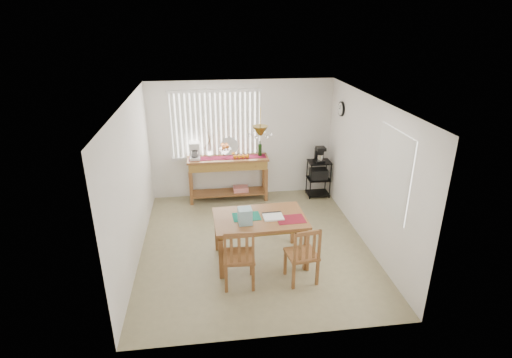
{
  "coord_description": "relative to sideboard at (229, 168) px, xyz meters",
  "views": [
    {
      "loc": [
        -0.77,
        -6.17,
        3.85
      ],
      "look_at": [
        0.1,
        0.55,
        1.05
      ],
      "focal_mm": 28.0,
      "sensor_mm": 36.0,
      "label": 1
    }
  ],
  "objects": [
    {
      "name": "room_shell",
      "position": [
        0.32,
        -1.97,
        0.95
      ],
      "size": [
        4.2,
        4.7,
        2.7
      ],
      "color": "white",
      "rests_on": "ground"
    },
    {
      "name": "wire_cart",
      "position": [
        2.02,
        -0.07,
        -0.24
      ],
      "size": [
        0.49,
        0.39,
        0.83
      ],
      "color": "black",
      "rests_on": "ground"
    },
    {
      "name": "chair_left",
      "position": [
        -0.05,
        -3.11,
        -0.24
      ],
      "size": [
        0.49,
        0.49,
        1.01
      ],
      "color": "brown",
      "rests_on": "ground"
    },
    {
      "name": "chair_right",
      "position": [
        0.92,
        -3.14,
        -0.26
      ],
      "size": [
        0.5,
        0.5,
        0.97
      ],
      "color": "brown",
      "rests_on": "ground"
    },
    {
      "name": "sideboard_items",
      "position": [
        -0.28,
        0.02,
        0.4
      ],
      "size": [
        1.66,
        0.42,
        0.75
      ],
      "color": "maroon",
      "rests_on": "sideboard"
    },
    {
      "name": "ground",
      "position": [
        0.32,
        -1.98,
        -0.74
      ],
      "size": [
        4.0,
        4.5,
        0.01
      ],
      "primitive_type": "cube",
      "color": "#999068"
    },
    {
      "name": "table_items",
      "position": [
        0.21,
        -2.59,
        0.15
      ],
      "size": [
        1.16,
        0.52,
        0.26
      ],
      "color": "#157B62",
      "rests_on": "dining_table"
    },
    {
      "name": "sideboard",
      "position": [
        0.0,
        0.0,
        0.0
      ],
      "size": [
        1.75,
        0.49,
        0.98
      ],
      "color": "brown",
      "rests_on": "ground"
    },
    {
      "name": "cart_items",
      "position": [
        2.02,
        -0.06,
        0.25
      ],
      "size": [
        0.2,
        0.23,
        0.34
      ],
      "color": "black",
      "rests_on": "wire_cart"
    },
    {
      "name": "dining_table",
      "position": [
        0.35,
        -2.45,
        -0.03
      ],
      "size": [
        1.53,
        1.02,
        0.8
      ],
      "color": "brown",
      "rests_on": "ground"
    }
  ]
}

